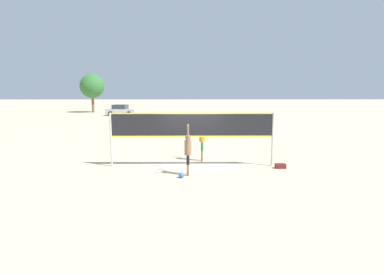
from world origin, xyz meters
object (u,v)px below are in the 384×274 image
object	(u,v)px
gear_bag	(280,166)
tree_left_cluster	(92,86)
parked_car_near	(122,111)
volleyball	(181,175)
volleyball_net	(192,128)
player_blocker	(202,136)
player_spiker	(188,149)

from	to	relation	value
gear_bag	tree_left_cluster	distance (m)	38.61
gear_bag	parked_car_near	size ratio (longest dim) A/B	0.11
volleyball	parked_car_near	distance (m)	30.18
volleyball	tree_left_cluster	world-z (taller)	tree_left_cluster
parked_car_near	tree_left_cluster	bearing A→B (deg)	140.18
volleyball_net	volleyball	xyz separation A→B (m)	(-0.43, -1.83, -1.61)
player_blocker	parked_car_near	distance (m)	27.80
gear_bag	volleyball_net	bearing A→B (deg)	173.47
player_blocker	volleyball	world-z (taller)	player_blocker
player_spiker	parked_car_near	bearing A→B (deg)	17.48
volleyball_net	player_spiker	xyz separation A→B (m)	(-0.17, -1.45, -0.66)
volleyball_net	volleyball	distance (m)	2.48
volleyball	gear_bag	size ratio (longest dim) A/B	0.49
player_spiker	gear_bag	bearing A→B (deg)	-75.85
player_blocker	gear_bag	world-z (taller)	player_blocker
player_blocker	volleyball	bearing A→B (deg)	-18.10
player_spiker	player_blocker	xyz separation A→B (m)	(0.66, 2.43, 0.16)
volleyball	gear_bag	distance (m)	4.48
gear_bag	player_spiker	bearing A→B (deg)	-165.85
gear_bag	parked_car_near	distance (m)	30.41
volleyball	parked_car_near	bearing A→B (deg)	106.80
gear_bag	tree_left_cluster	bearing A→B (deg)	119.08
volleyball	player_spiker	bearing A→B (deg)	56.06
volleyball	gear_bag	world-z (taller)	volleyball
player_blocker	parked_car_near	bearing A→B (deg)	-159.71
parked_car_near	volleyball_net	bearing A→B (deg)	-64.25
volleyball_net	parked_car_near	bearing A→B (deg)	108.68
player_spiker	gear_bag	distance (m)	4.24
player_spiker	parked_car_near	world-z (taller)	player_spiker
player_spiker	tree_left_cluster	bearing A→B (deg)	22.99
gear_bag	parked_car_near	xyz separation A→B (m)	(-12.98, 27.49, 0.56)
volleyball_net	tree_left_cluster	distance (m)	36.38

